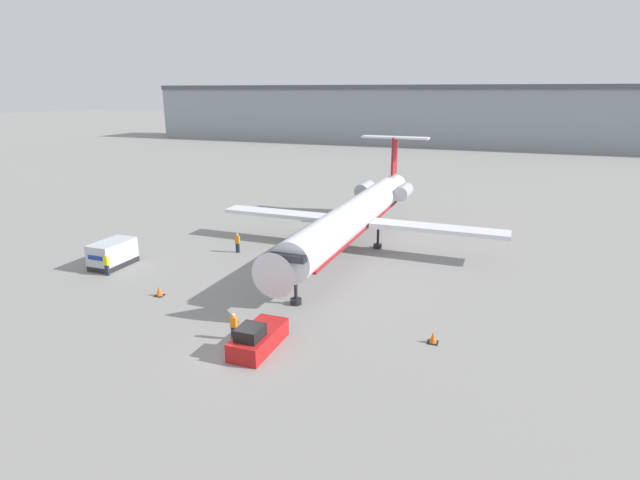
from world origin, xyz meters
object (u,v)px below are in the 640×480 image
(luggage_cart, at_px, (113,254))
(worker_on_apron, at_px, (106,264))
(airplane_main, at_px, (355,215))
(worker_by_wing, at_px, (238,242))
(traffic_cone_left, at_px, (159,291))
(pushback_tug, at_px, (258,338))
(worker_near_tug, at_px, (234,326))
(traffic_cone_right, at_px, (433,338))

(luggage_cart, distance_m, worker_on_apron, 2.29)
(airplane_main, height_order, worker_by_wing, airplane_main)
(airplane_main, bearing_deg, luggage_cart, -146.51)
(worker_on_apron, xyz_separation_m, traffic_cone_left, (6.63, -2.01, -0.58))
(luggage_cart, bearing_deg, pushback_tug, -24.74)
(luggage_cart, height_order, traffic_cone_left, luggage_cart)
(luggage_cart, relative_size, worker_on_apron, 2.12)
(worker_by_wing, distance_m, worker_on_apron, 11.30)
(worker_by_wing, bearing_deg, traffic_cone_left, -91.36)
(pushback_tug, bearing_deg, worker_by_wing, 123.29)
(pushback_tug, xyz_separation_m, worker_near_tug, (-1.85, 0.47, 0.23))
(pushback_tug, bearing_deg, worker_near_tug, 165.90)
(worker_near_tug, height_order, worker_by_wing, worker_by_wing)
(pushback_tug, height_order, worker_near_tug, pushback_tug)
(luggage_cart, height_order, worker_near_tug, luggage_cart)
(luggage_cart, distance_m, worker_near_tug, 18.06)
(luggage_cart, xyz_separation_m, traffic_cone_left, (7.78, -3.98, -0.72))
(traffic_cone_right, bearing_deg, worker_on_apron, 175.38)
(worker_near_tug, distance_m, traffic_cone_left, 9.34)
(worker_near_tug, xyz_separation_m, traffic_cone_right, (11.23, 3.77, -0.55))
(traffic_cone_left, height_order, traffic_cone_right, traffic_cone_left)
(pushback_tug, distance_m, worker_on_apron, 18.11)
(worker_near_tug, relative_size, worker_by_wing, 0.93)
(airplane_main, xyz_separation_m, pushback_tug, (0.27, -20.14, -2.65))
(airplane_main, distance_m, traffic_cone_right, 18.83)
(airplane_main, xyz_separation_m, worker_near_tug, (-1.58, -19.67, -2.43))
(pushback_tug, bearing_deg, airplane_main, 90.77)
(luggage_cart, bearing_deg, worker_near_tug, -25.86)
(pushback_tug, relative_size, worker_by_wing, 2.41)
(airplane_main, xyz_separation_m, luggage_cart, (-17.83, -11.80, -2.23))
(airplane_main, bearing_deg, pushback_tug, -89.23)
(luggage_cart, relative_size, worker_by_wing, 2.10)
(pushback_tug, distance_m, worker_near_tug, 1.92)
(luggage_cart, distance_m, worker_by_wing, 10.65)
(worker_on_apron, bearing_deg, worker_by_wing, 52.46)
(airplane_main, height_order, pushback_tug, airplane_main)
(luggage_cart, relative_size, traffic_cone_right, 5.43)
(airplane_main, relative_size, luggage_cart, 8.67)
(worker_by_wing, bearing_deg, traffic_cone_right, -29.72)
(worker_near_tug, relative_size, worker_on_apron, 0.94)
(traffic_cone_right, bearing_deg, pushback_tug, -155.68)
(traffic_cone_left, bearing_deg, worker_near_tug, -24.68)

